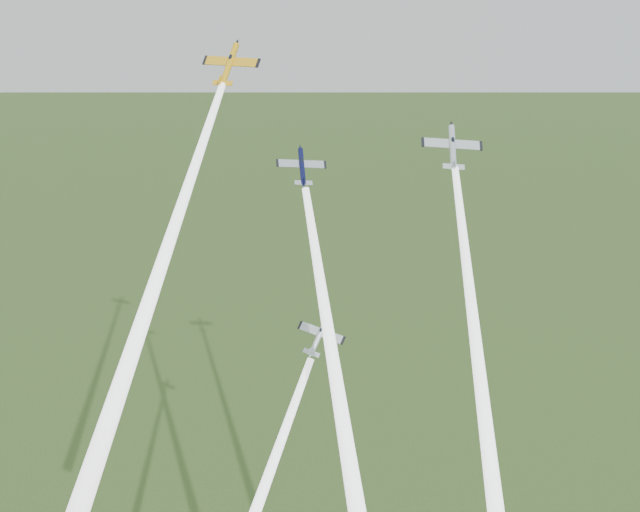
% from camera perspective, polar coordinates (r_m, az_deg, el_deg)
% --- Properties ---
extents(plane_yellow, '(10.12, 8.61, 7.48)m').
position_cam_1_polar(plane_yellow, '(113.63, -6.47, 13.39)').
color(plane_yellow, '#F0AD14').
extents(smoke_trail_yellow, '(13.53, 41.17, 47.82)m').
position_cam_1_polar(smoke_trail_yellow, '(100.79, -11.82, -2.46)').
color(smoke_trail_yellow, white).
extents(plane_navy, '(7.57, 7.12, 6.15)m').
position_cam_1_polar(plane_navy, '(103.36, -1.29, 6.39)').
color(plane_navy, '#0C0F36').
extents(smoke_trail_navy, '(17.53, 42.56, 50.53)m').
position_cam_1_polar(smoke_trail_navy, '(92.31, 1.89, -13.22)').
color(smoke_trail_navy, white).
extents(plane_silver_right, '(9.05, 7.98, 7.85)m').
position_cam_1_polar(plane_silver_right, '(111.08, 9.41, 7.65)').
color(plane_silver_right, silver).
extents(smoke_trail_silver_right, '(11.75, 50.66, 58.30)m').
position_cam_1_polar(smoke_trail_silver_right, '(97.99, 11.91, -13.43)').
color(smoke_trail_silver_right, white).
extents(plane_silver_low, '(8.76, 7.34, 6.53)m').
position_cam_1_polar(plane_silver_low, '(103.92, -0.05, -5.69)').
color(plane_silver_low, silver).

